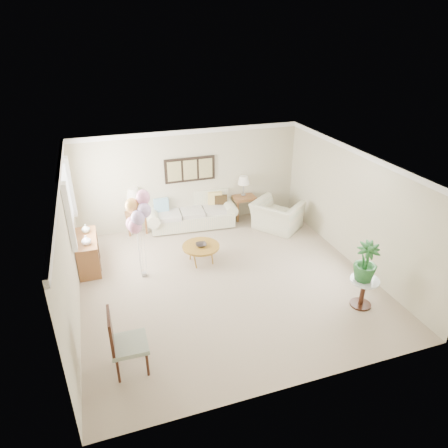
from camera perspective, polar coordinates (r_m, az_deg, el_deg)
name	(u,v)px	position (r m, az deg, el deg)	size (l,w,h in m)	color
ground_plane	(226,280)	(8.68, 0.32, -8.04)	(6.00, 6.00, 0.00)	tan
room_shell	(220,211)	(7.93, -0.62, 1.92)	(6.04, 6.04, 2.60)	#BDB69C
wall_art_triptych	(190,170)	(10.56, -4.88, 7.75)	(1.35, 0.06, 0.65)	black
sofa	(191,213)	(10.89, -4.70, 1.58)	(2.51, 1.08, 0.90)	beige
end_table_left	(136,215)	(10.68, -12.51, 1.33)	(0.55, 0.50, 0.60)	brown
end_table_right	(243,199)	(11.23, 2.76, 3.58)	(0.61, 0.56, 0.67)	brown
lamp_left	(133,194)	(10.45, -12.82, 4.22)	(0.36, 0.36, 0.64)	gray
lamp_right	(244,181)	(11.03, 2.82, 6.19)	(0.32, 0.32, 0.57)	gray
coffee_table	(201,247)	(9.12, -3.31, -3.29)	(0.86, 0.86, 0.43)	olive
decor_bowl	(201,245)	(9.07, -3.28, -3.00)	(0.25, 0.25, 0.06)	#2B2422
armchair	(277,216)	(10.73, 7.53, 1.20)	(1.18, 1.03, 0.77)	beige
side_table	(364,286)	(8.18, 19.33, -8.35)	(0.55, 0.55, 0.60)	silver
potted_plant	(366,262)	(7.88, 19.63, -5.12)	(0.44, 0.44, 0.78)	#1D5223
accent_chair	(123,341)	(6.55, -14.18, -15.91)	(0.56, 0.56, 1.13)	#929F8C
credenza	(88,253)	(9.45, -18.84, -3.88)	(0.46, 1.20, 0.74)	brown
vase_white	(86,240)	(8.95, -19.10, -2.19)	(0.20, 0.20, 0.21)	white
vase_sage	(86,228)	(9.48, -19.17, -0.61)	(0.19, 0.19, 0.20)	#ADB9A5
balloon_cluster	(137,214)	(8.28, -12.26, 1.41)	(0.55, 0.50, 1.97)	gray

